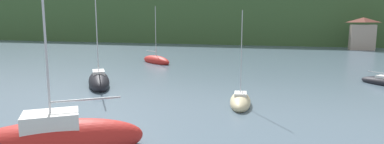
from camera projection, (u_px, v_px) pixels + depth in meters
name	position (u px, v px, depth m)	size (l,w,h in m)	color
wooded_hillside	(347.00, 24.00, 100.80)	(352.00, 46.16, 33.60)	#38562D
shore_building_west	(362.00, 34.00, 70.09)	(5.08, 3.21, 6.93)	gray
sailboat_mid_1	(240.00, 101.00, 23.66)	(2.11, 4.77, 7.10)	#CCBC8E
sailboat_far_2	(156.00, 61.00, 48.01)	(6.54, 5.67, 8.59)	red
sailboat_near_4	(52.00, 142.00, 14.82)	(8.11, 6.96, 12.87)	red
sailboat_mid_5	(99.00, 81.00, 30.78)	(5.66, 7.00, 10.48)	black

